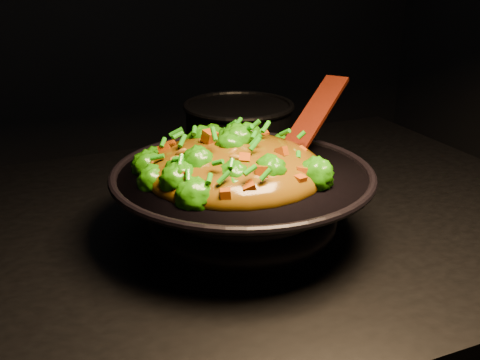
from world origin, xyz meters
name	(u,v)px	position (x,y,z in m)	size (l,w,h in m)	color
wok	(242,206)	(-0.05, -0.07, 0.96)	(0.41, 0.41, 0.11)	black
stir_fry	(235,144)	(-0.06, -0.07, 1.06)	(0.29, 0.29, 0.10)	#237908
spatula	(308,124)	(0.10, -0.02, 1.06)	(0.29, 0.04, 0.01)	#331208
back_pot	(239,132)	(0.10, 0.28, 0.97)	(0.23, 0.23, 0.13)	black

